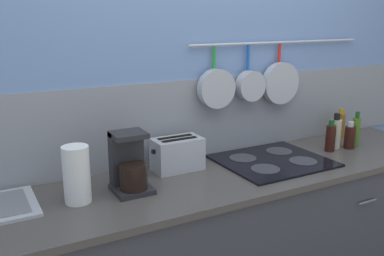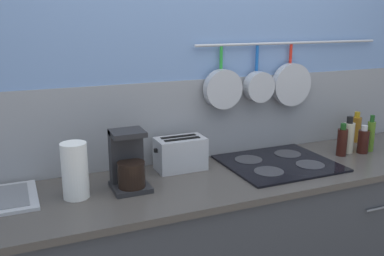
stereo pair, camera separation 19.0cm
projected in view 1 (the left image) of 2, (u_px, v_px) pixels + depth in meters
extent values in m
cube|color=#7293C6|center=(194.00, 93.00, 2.47)|extent=(7.20, 0.06, 2.60)
cube|color=gray|center=(194.00, 118.00, 2.50)|extent=(7.20, 0.07, 0.46)
cylinder|color=#B7BABF|center=(281.00, 42.00, 2.62)|extent=(1.28, 0.02, 0.02)
cylinder|color=green|center=(214.00, 57.00, 2.41)|extent=(0.02, 0.02, 0.12)
cylinder|color=#B7BABF|center=(216.00, 89.00, 2.43)|extent=(0.23, 0.06, 0.23)
cylinder|color=#1959B2|center=(248.00, 58.00, 2.53)|extent=(0.02, 0.02, 0.15)
cylinder|color=#B7BABF|center=(250.00, 86.00, 2.54)|extent=(0.18, 0.07, 0.18)
cylinder|color=red|center=(279.00, 53.00, 2.63)|extent=(0.02, 0.02, 0.11)
cylinder|color=#B7BABF|center=(280.00, 83.00, 2.66)|extent=(0.26, 0.05, 0.26)
cube|color=#3F4247|center=(225.00, 255.00, 2.38)|extent=(2.95, 0.60, 0.89)
cylinder|color=slate|center=(367.00, 202.00, 2.38)|extent=(0.14, 0.01, 0.01)
cube|color=#4C4742|center=(226.00, 177.00, 2.26)|extent=(2.99, 0.64, 0.03)
cylinder|color=white|center=(77.00, 174.00, 1.89)|extent=(0.12, 0.12, 0.26)
cube|color=#262628|center=(132.00, 189.00, 2.03)|extent=(0.18, 0.19, 0.02)
cube|color=#262628|center=(127.00, 159.00, 2.05)|extent=(0.16, 0.06, 0.29)
cylinder|color=black|center=(133.00, 176.00, 2.00)|extent=(0.13, 0.13, 0.12)
cube|color=#262628|center=(129.00, 135.00, 1.98)|extent=(0.16, 0.14, 0.02)
cube|color=#B7BABF|center=(177.00, 154.00, 2.31)|extent=(0.26, 0.15, 0.18)
cube|color=black|center=(179.00, 139.00, 2.26)|extent=(0.20, 0.03, 0.00)
cube|color=black|center=(175.00, 137.00, 2.31)|extent=(0.20, 0.03, 0.00)
cube|color=black|center=(153.00, 152.00, 2.23)|extent=(0.02, 0.02, 0.02)
cube|color=black|center=(273.00, 161.00, 2.45)|extent=(0.60, 0.52, 0.01)
cylinder|color=#38383D|center=(265.00, 169.00, 2.30)|extent=(0.16, 0.16, 0.00)
cylinder|color=#38383D|center=(303.00, 161.00, 2.42)|extent=(0.16, 0.16, 0.00)
cylinder|color=#38383D|center=(243.00, 158.00, 2.48)|extent=(0.16, 0.16, 0.00)
cylinder|color=#38383D|center=(279.00, 151.00, 2.60)|extent=(0.16, 0.16, 0.00)
cylinder|color=#33140F|center=(330.00, 139.00, 2.62)|extent=(0.06, 0.06, 0.16)
cylinder|color=#194C19|center=(332.00, 123.00, 2.60)|extent=(0.03, 0.03, 0.04)
cylinder|color=#BFB799|center=(335.00, 134.00, 2.68)|extent=(0.07, 0.07, 0.18)
cylinder|color=black|center=(337.00, 117.00, 2.65)|extent=(0.04, 0.04, 0.04)
cylinder|color=#33140F|center=(350.00, 137.00, 2.69)|extent=(0.07, 0.07, 0.14)
cylinder|color=beige|center=(351.00, 124.00, 2.66)|extent=(0.04, 0.04, 0.03)
cylinder|color=#4C721E|center=(356.00, 132.00, 2.72)|extent=(0.05, 0.05, 0.19)
cylinder|color=#194C19|center=(358.00, 115.00, 2.70)|extent=(0.03, 0.03, 0.04)
cylinder|color=#8C5919|center=(340.00, 126.00, 2.92)|extent=(0.06, 0.06, 0.16)
cylinder|color=#B28C19|center=(341.00, 111.00, 2.89)|extent=(0.04, 0.04, 0.04)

